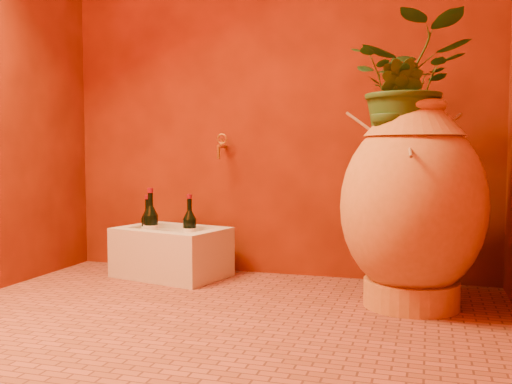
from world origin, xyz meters
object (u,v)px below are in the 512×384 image
(wine_bottle_a, at_px, (190,231))
(wine_bottle_b, at_px, (148,228))
(stone_basin, at_px, (172,253))
(wall_tap, at_px, (221,145))
(amphora, at_px, (413,205))
(wine_bottle_c, at_px, (151,228))

(wine_bottle_a, relative_size, wine_bottle_b, 1.05)
(stone_basin, bearing_deg, wall_tap, 36.21)
(wine_bottle_b, bearing_deg, wine_bottle_a, -8.61)
(stone_basin, bearing_deg, amphora, -10.88)
(wine_bottle_a, relative_size, wall_tap, 2.17)
(wine_bottle_b, relative_size, wine_bottle_c, 0.86)
(wine_bottle_c, height_order, wall_tap, wall_tap)
(stone_basin, xyz_separation_m, wine_bottle_a, (0.11, 0.01, 0.13))
(wine_bottle_c, xyz_separation_m, wall_tap, (0.35, 0.21, 0.47))
(wine_bottle_a, height_order, wine_bottle_c, wine_bottle_c)
(wine_bottle_c, distance_m, wall_tap, 0.62)
(wine_bottle_a, xyz_separation_m, wine_bottle_c, (-0.22, -0.04, 0.01))
(stone_basin, xyz_separation_m, wine_bottle_b, (-0.18, 0.05, 0.13))
(amphora, xyz_separation_m, wine_bottle_b, (-1.50, 0.31, -0.21))
(wine_bottle_c, bearing_deg, stone_basin, 15.25)
(amphora, bearing_deg, wall_tap, 158.40)
(amphora, relative_size, stone_basin, 1.40)
(wall_tap, bearing_deg, wine_bottle_b, -163.46)
(amphora, xyz_separation_m, stone_basin, (-1.33, 0.26, -0.33))
(wine_bottle_b, distance_m, wall_tap, 0.65)
(wine_bottle_a, distance_m, wine_bottle_c, 0.23)
(wine_bottle_a, distance_m, wall_tap, 0.53)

